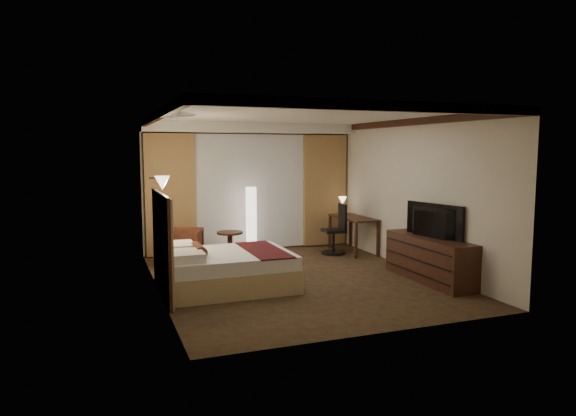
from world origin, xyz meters
name	(u,v)px	position (x,y,z in m)	size (l,w,h in m)	color
floor	(296,279)	(0.00, 0.00, 0.00)	(4.50, 5.50, 0.01)	black
ceiling	(297,116)	(0.00, 0.00, 2.70)	(4.50, 5.50, 0.01)	white
back_wall	(250,187)	(0.00, 2.75, 1.35)	(4.50, 0.02, 2.70)	beige
left_wall	(157,203)	(-2.25, 0.00, 1.35)	(0.02, 5.50, 2.70)	beige
right_wall	(413,194)	(2.25, 0.00, 1.35)	(0.02, 5.50, 2.70)	beige
crown_molding	(297,119)	(0.00, 0.00, 2.64)	(4.50, 5.50, 0.12)	black
soffit	(253,128)	(0.00, 2.50, 2.60)	(4.50, 0.50, 0.20)	white
curtain_sheer	(251,192)	(0.00, 2.67, 1.25)	(2.48, 0.04, 2.45)	silver
curtain_left_drape	(170,195)	(-1.70, 2.61, 1.25)	(1.00, 0.14, 2.45)	#B18151
curtain_right_drape	(324,190)	(1.70, 2.61, 1.25)	(1.00, 0.14, 2.45)	#B18151
wall_sconce	(162,183)	(-2.09, 0.59, 1.62)	(0.24, 0.24, 0.24)	white
bed	(228,270)	(-1.22, -0.17, 0.28)	(1.94, 1.52, 0.57)	white
headboard	(163,245)	(-2.20, -0.17, 0.75)	(0.12, 1.82, 1.50)	tan
armchair	(182,245)	(-1.62, 1.77, 0.37)	(0.72, 0.68, 0.74)	#461F15
side_table	(230,246)	(-0.68, 1.82, 0.28)	(0.51, 0.51, 0.56)	black
floor_lamp	(251,220)	(-0.11, 2.27, 0.70)	(0.29, 0.29, 1.40)	white
desk	(353,234)	(1.95, 1.70, 0.38)	(0.55, 1.31, 0.75)	black
desk_lamp	(342,206)	(1.95, 2.20, 0.92)	(0.18, 0.18, 0.34)	#FFD899
office_chair	(334,229)	(1.47, 1.65, 0.52)	(0.51, 0.51, 1.05)	black
dresser	(429,259)	(2.00, -0.89, 0.36)	(0.50, 1.87, 0.73)	black
television	(429,217)	(1.97, -0.89, 1.07)	(1.18, 0.68, 0.15)	black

